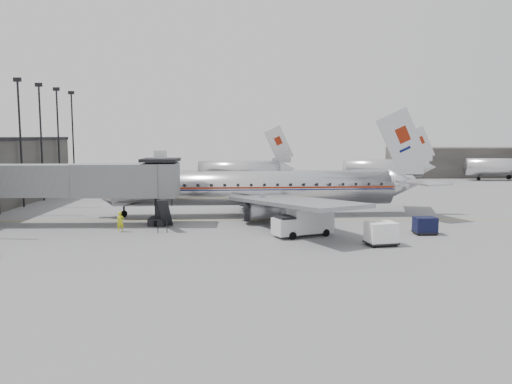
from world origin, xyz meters
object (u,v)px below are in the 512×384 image
at_px(airliner, 261,188).
at_px(baggage_cart_white, 381,233).
at_px(ramp_worker, 120,222).
at_px(baggage_cart_navy, 425,225).
at_px(service_van, 304,221).

bearing_deg(airliner, baggage_cart_white, -61.86).
height_order(airliner, baggage_cart_white, airliner).
bearing_deg(ramp_worker, baggage_cart_navy, -35.94).
height_order(baggage_cart_navy, baggage_cart_white, baggage_cart_white).
bearing_deg(service_van, airliner, 84.42).
distance_m(service_van, baggage_cart_white, 6.76).
bearing_deg(service_van, baggage_cart_navy, -19.43).
height_order(service_van, baggage_cart_white, service_van).
bearing_deg(baggage_cart_navy, baggage_cart_white, -141.64).
xyz_separation_m(baggage_cart_navy, ramp_worker, (-26.68, 1.62, 0.11)).
xyz_separation_m(airliner, baggage_cart_white, (8.96, -14.79, -1.95)).
distance_m(baggage_cart_white, ramp_worker, 22.48).
distance_m(baggage_cart_navy, ramp_worker, 26.73).
relative_size(airliner, baggage_cart_navy, 18.69).
bearing_deg(airliner, baggage_cart_navy, -40.11).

